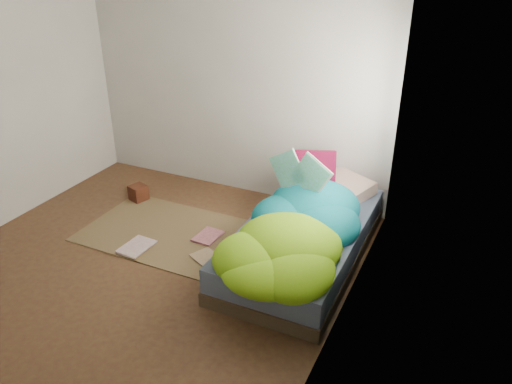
# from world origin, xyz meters

# --- Properties ---
(ground) EXTENTS (3.50, 3.50, 0.00)m
(ground) POSITION_xyz_m (0.00, 0.00, 0.00)
(ground) COLOR #45271A
(ground) RESTS_ON ground
(room_walls) EXTENTS (3.54, 3.54, 2.62)m
(room_walls) POSITION_xyz_m (0.01, 0.01, 1.63)
(room_walls) COLOR #B6B3AD
(room_walls) RESTS_ON ground
(bed) EXTENTS (1.00, 2.00, 0.34)m
(bed) POSITION_xyz_m (1.22, 0.72, 0.17)
(bed) COLOR #3D3221
(bed) RESTS_ON ground
(duvet) EXTENTS (0.96, 1.84, 0.34)m
(duvet) POSITION_xyz_m (1.22, 0.50, 0.51)
(duvet) COLOR #064E69
(duvet) RESTS_ON bed
(rug) EXTENTS (1.60, 1.10, 0.01)m
(rug) POSITION_xyz_m (-0.15, 0.55, 0.01)
(rug) COLOR brown
(rug) RESTS_ON ground
(pillow_floral) EXTENTS (0.64, 0.55, 0.12)m
(pillow_floral) POSITION_xyz_m (1.36, 1.53, 0.40)
(pillow_floral) COLOR beige
(pillow_floral) RESTS_ON bed
(pillow_magenta) EXTENTS (0.42, 0.27, 0.40)m
(pillow_magenta) POSITION_xyz_m (1.06, 1.44, 0.54)
(pillow_magenta) COLOR #4A0427
(pillow_magenta) RESTS_ON bed
(open_book) EXTENTS (0.52, 0.19, 0.31)m
(open_book) POSITION_xyz_m (1.07, 0.93, 0.84)
(open_book) COLOR #297E2A
(open_book) RESTS_ON duvet
(wooden_box) EXTENTS (0.21, 0.21, 0.17)m
(wooden_box) POSITION_xyz_m (-0.82, 1.00, 0.10)
(wooden_box) COLOR #3C1D0D
(wooden_box) RESTS_ON rug
(floor_book_a) EXTENTS (0.26, 0.34, 0.03)m
(floor_book_a) POSITION_xyz_m (-0.35, 0.19, 0.02)
(floor_book_a) COLOR silver
(floor_book_a) RESTS_ON rug
(floor_book_b) EXTENTS (0.23, 0.30, 0.03)m
(floor_book_b) POSITION_xyz_m (0.17, 0.63, 0.03)
(floor_book_b) COLOR #D37987
(floor_book_b) RESTS_ON rug
(floor_book_c) EXTENTS (0.35, 0.31, 0.02)m
(floor_book_c) POSITION_xyz_m (0.41, 0.20, 0.02)
(floor_book_c) COLOR tan
(floor_book_c) RESTS_ON rug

